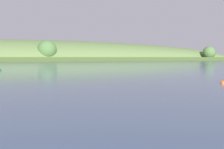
% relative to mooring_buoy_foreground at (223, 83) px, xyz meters
% --- Properties ---
extents(far_shoreline_hill, '(576.30, 128.67, 36.92)m').
position_rel_mooring_buoy_foreground_xyz_m(far_shoreline_hill, '(57.66, 246.32, 0.20)').
color(far_shoreline_hill, '#3C4E24').
rests_on(far_shoreline_hill, ground).
extents(mooring_buoy_foreground, '(0.71, 0.71, 0.79)m').
position_rel_mooring_buoy_foreground_xyz_m(mooring_buoy_foreground, '(0.00, 0.00, 0.00)').
color(mooring_buoy_foreground, '#EA5B19').
rests_on(mooring_buoy_foreground, ground).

